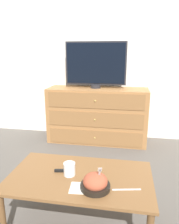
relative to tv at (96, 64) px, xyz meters
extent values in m
plane|color=#56514C|center=(0.05, 0.21, -1.09)|extent=(12.00, 12.00, 0.00)
cube|color=white|center=(0.05, 0.24, 0.21)|extent=(12.00, 0.05, 2.60)
cube|color=#9E6B3D|center=(0.03, -0.03, -0.71)|extent=(1.37, 0.43, 0.77)
cube|color=brown|center=(0.03, -0.25, -0.96)|extent=(1.26, 0.01, 0.20)
sphere|color=tan|center=(0.03, -0.26, -0.96)|extent=(0.02, 0.02, 0.02)
cube|color=brown|center=(0.03, -0.25, -0.71)|extent=(1.26, 0.01, 0.20)
sphere|color=tan|center=(0.03, -0.26, -0.71)|extent=(0.02, 0.02, 0.02)
cube|color=brown|center=(0.03, -0.25, -0.45)|extent=(1.26, 0.01, 0.20)
sphere|color=tan|center=(0.03, -0.26, -0.45)|extent=(0.02, 0.02, 0.02)
cylinder|color=#232328|center=(0.00, 0.00, -0.30)|extent=(0.14, 0.14, 0.05)
cube|color=#232328|center=(0.00, 0.00, 0.01)|extent=(0.82, 0.04, 0.57)
cube|color=black|center=(0.00, -0.02, 0.01)|extent=(0.78, 0.01, 0.53)
cube|color=brown|center=(0.13, -1.63, -0.71)|extent=(1.02, 0.59, 0.02)
cylinder|color=brown|center=(-0.34, -1.89, -0.90)|extent=(0.04, 0.04, 0.37)
cylinder|color=brown|center=(-0.34, -1.37, -0.90)|extent=(0.04, 0.04, 0.37)
cylinder|color=brown|center=(0.60, -1.37, -0.90)|extent=(0.04, 0.04, 0.37)
cylinder|color=black|center=(0.26, -1.76, -0.68)|extent=(0.19, 0.19, 0.03)
ellipsoid|color=#AD4C33|center=(0.26, -1.76, -0.64)|extent=(0.16, 0.16, 0.11)
cube|color=silver|center=(0.28, -1.75, -0.61)|extent=(0.03, 0.07, 0.13)
cube|color=silver|center=(0.29, -1.79, -0.54)|extent=(0.03, 0.02, 0.03)
cylinder|color=white|center=(0.05, -1.63, -0.67)|extent=(0.08, 0.08, 0.06)
cylinder|color=white|center=(0.05, -1.63, -0.65)|extent=(0.08, 0.08, 0.09)
cube|color=silver|center=(0.16, -1.77, -0.69)|extent=(0.14, 0.14, 0.00)
cube|color=silver|center=(0.46, -1.74, -0.69)|extent=(0.18, 0.05, 0.01)
cube|color=black|center=(0.00, -1.59, -0.69)|extent=(0.14, 0.04, 0.02)
camera|label=1|loc=(0.44, -2.98, 0.16)|focal=35.00mm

